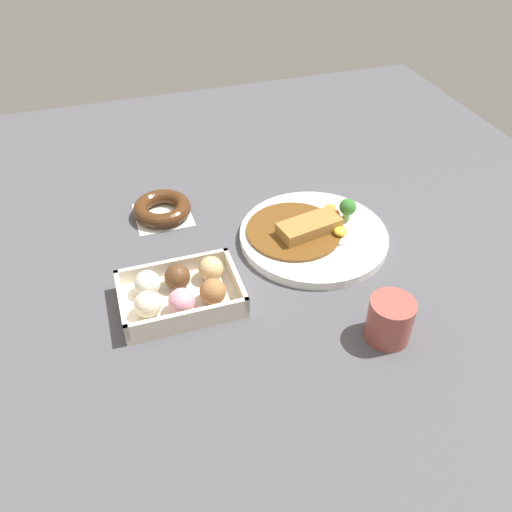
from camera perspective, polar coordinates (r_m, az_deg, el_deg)
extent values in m
plane|color=#4C4C51|center=(1.00, -1.35, -0.42)|extent=(1.60, 1.60, 0.00)
cylinder|color=white|center=(1.05, 6.23, 2.13)|extent=(0.29, 0.29, 0.02)
cylinder|color=brown|center=(1.04, 4.11, 2.76)|extent=(0.19, 0.19, 0.01)
cube|color=#A87538|center=(1.02, 5.77, 3.21)|extent=(0.13, 0.08, 0.02)
cylinder|color=white|center=(1.04, 9.05, 2.22)|extent=(0.06, 0.06, 0.00)
ellipsoid|color=yellow|center=(1.03, 9.11, 2.65)|extent=(0.03, 0.03, 0.01)
cylinder|color=#8CB766|center=(1.08, 9.78, 4.35)|extent=(0.01, 0.01, 0.02)
sphere|color=#387A2D|center=(1.07, 9.90, 5.26)|extent=(0.03, 0.03, 0.03)
cube|color=orange|center=(1.08, 8.59, 4.47)|extent=(0.02, 0.02, 0.01)
cube|color=orange|center=(1.09, 7.99, 4.90)|extent=(0.03, 0.03, 0.02)
cube|color=beige|center=(0.92, -8.07, -4.72)|extent=(0.20, 0.14, 0.01)
cube|color=beige|center=(0.92, -2.19, -2.51)|extent=(0.01, 0.14, 0.03)
cube|color=beige|center=(0.90, -14.32, -5.02)|extent=(0.01, 0.14, 0.03)
cube|color=beige|center=(0.95, -8.98, -1.13)|extent=(0.20, 0.01, 0.03)
cube|color=beige|center=(0.86, -7.32, -6.71)|extent=(0.20, 0.01, 0.03)
sphere|color=#DBB77A|center=(0.93, -4.90, -1.37)|extent=(0.04, 0.04, 0.04)
sphere|color=brown|center=(0.92, -8.50, -2.24)|extent=(0.04, 0.04, 0.04)
sphere|color=silver|center=(0.92, -11.66, -2.90)|extent=(0.04, 0.04, 0.04)
sphere|color=#9E6B3D|center=(0.89, -4.68, -3.84)|extent=(0.04, 0.04, 0.04)
sphere|color=pink|center=(0.88, -8.04, -4.86)|extent=(0.04, 0.04, 0.04)
sphere|color=#EFE5C6|center=(0.88, -11.62, -5.13)|extent=(0.04, 0.04, 0.04)
cube|color=white|center=(1.13, -10.02, 4.42)|extent=(0.12, 0.12, 0.00)
torus|color=#4C2B14|center=(1.12, -10.11, 5.10)|extent=(0.12, 0.12, 0.03)
cylinder|color=#9E4C42|center=(0.86, 14.28, -6.70)|extent=(0.07, 0.07, 0.08)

